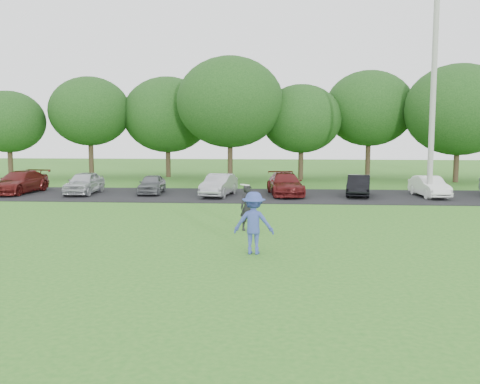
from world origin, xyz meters
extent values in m
plane|color=#2C7220|center=(0.00, 0.00, 0.00)|extent=(100.00, 100.00, 0.00)
cube|color=black|center=(0.00, 13.00, 0.01)|extent=(32.00, 6.50, 0.03)
cylinder|color=#A9A8A3|center=(9.14, 12.12, 5.33)|extent=(0.28, 0.28, 10.66)
imported|color=#37489C|center=(0.70, -0.69, 0.90)|extent=(1.21, 0.76, 1.79)
cylinder|color=white|center=(0.45, -0.82, 2.01)|extent=(0.27, 0.27, 0.08)
imported|color=black|center=(0.33, 2.92, 0.82)|extent=(0.70, 0.59, 1.63)
cube|color=black|center=(0.51, 2.74, 1.05)|extent=(0.17, 0.15, 0.10)
imported|color=#541312|center=(-13.09, 13.03, 0.65)|extent=(2.15, 4.41, 1.23)
imported|color=silver|center=(-9.35, 12.96, 0.64)|extent=(1.47, 3.61, 1.23)
imported|color=slate|center=(-5.63, 13.35, 0.56)|extent=(1.41, 3.17, 1.06)
imported|color=#A6A8AD|center=(-1.80, 12.61, 0.61)|extent=(1.82, 3.70, 1.17)
imported|color=#561213|center=(1.76, 13.17, 0.63)|extent=(2.22, 4.34, 1.21)
imported|color=black|center=(5.70, 13.12, 0.58)|extent=(1.73, 3.52, 1.11)
imported|color=white|center=(9.38, 12.97, 0.58)|extent=(1.54, 3.44, 1.10)
cylinder|color=#38281C|center=(-18.00, 21.60, 1.10)|extent=(0.36, 0.36, 2.20)
ellipsoid|color=#214C19|center=(-18.00, 21.60, 4.15)|extent=(5.20, 5.20, 4.42)
cylinder|color=#38281C|center=(-12.50, 23.00, 1.35)|extent=(0.36, 0.36, 2.70)
ellipsoid|color=#214C19|center=(-12.50, 23.00, 4.93)|extent=(5.94, 5.94, 5.05)
cylinder|color=#38281C|center=(-7.00, 24.40, 1.10)|extent=(0.36, 0.36, 2.20)
ellipsoid|color=#214C19|center=(-7.00, 24.40, 4.71)|extent=(6.68, 6.68, 5.68)
cylinder|color=#38281C|center=(-2.00, 21.60, 1.35)|extent=(0.36, 0.36, 2.70)
ellipsoid|color=#214C19|center=(-2.00, 21.60, 5.48)|extent=(7.42, 7.42, 6.31)
cylinder|color=#38281C|center=(3.00, 23.00, 1.10)|extent=(0.36, 0.36, 2.20)
ellipsoid|color=#214C19|center=(3.00, 23.00, 4.36)|extent=(5.76, 5.76, 4.90)
cylinder|color=#38281C|center=(8.00, 24.40, 1.35)|extent=(0.36, 0.36, 2.70)
ellipsoid|color=#214C19|center=(8.00, 24.40, 5.14)|extent=(6.50, 6.50, 5.53)
cylinder|color=#38281C|center=(13.50, 21.60, 1.10)|extent=(0.36, 0.36, 2.20)
ellipsoid|color=#214C19|center=(13.50, 21.60, 4.92)|extent=(7.24, 7.24, 6.15)
camera|label=1|loc=(1.39, -15.78, 3.54)|focal=40.00mm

